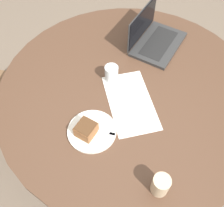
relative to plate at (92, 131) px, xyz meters
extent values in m
plane|color=#6B5B4C|center=(0.25, -0.21, -0.78)|extent=(12.00, 12.00, 0.00)
cylinder|color=#4C3323|center=(0.25, -0.21, -0.77)|extent=(0.50, 0.50, 0.02)
cylinder|color=#4C3323|center=(0.25, -0.21, -0.40)|extent=(0.11, 0.11, 0.73)
cylinder|color=#4C3323|center=(0.25, -0.21, -0.02)|extent=(1.40, 1.40, 0.03)
cube|color=brown|center=(0.67, 0.49, -0.56)|extent=(0.04, 0.04, 0.44)
cube|color=brown|center=(0.30, 0.60, -0.56)|extent=(0.04, 0.04, 0.44)
cube|color=white|center=(0.16, -0.20, 0.00)|extent=(0.42, 0.27, 0.00)
cylinder|color=silver|center=(0.00, 0.00, 0.00)|extent=(0.23, 0.23, 0.01)
cube|color=brown|center=(-0.01, 0.02, 0.04)|extent=(0.12, 0.12, 0.06)
cube|color=#4D311C|center=(-0.01, 0.02, 0.07)|extent=(0.11, 0.11, 0.00)
cube|color=silver|center=(0.00, -0.03, 0.01)|extent=(0.07, 0.16, 0.00)
cube|color=silver|center=(-0.03, -0.09, 0.01)|extent=(0.03, 0.04, 0.00)
cylinder|color=#C6AD89|center=(-0.29, -0.26, 0.05)|extent=(0.07, 0.07, 0.10)
cylinder|color=silver|center=(0.32, -0.12, 0.04)|extent=(0.07, 0.07, 0.09)
cube|color=#2D2D2D|center=(0.57, -0.42, 0.00)|extent=(0.42, 0.39, 0.02)
cube|color=black|center=(0.57, -0.42, 0.01)|extent=(0.31, 0.27, 0.00)
cube|color=#2D2D2D|center=(0.63, -0.32, 0.11)|extent=(0.29, 0.20, 0.20)
cube|color=black|center=(0.63, -0.32, 0.11)|extent=(0.27, 0.19, 0.18)
camera|label=1|loc=(-0.61, -0.05, 1.07)|focal=42.00mm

